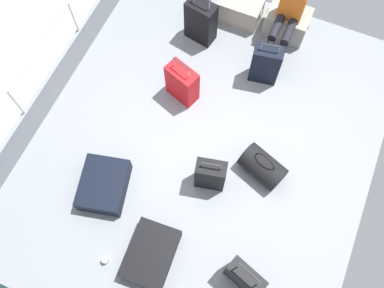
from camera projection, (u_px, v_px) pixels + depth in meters
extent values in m
cube|color=gray|center=(203.00, 144.00, 5.60)|extent=(4.40, 5.20, 0.06)
cube|color=gray|center=(58.00, 79.00, 5.70)|extent=(0.06, 5.20, 0.45)
cylinder|color=silver|center=(23.00, 111.00, 5.20)|extent=(0.04, 0.04, 1.00)
cylinder|color=silver|center=(78.00, 28.00, 5.69)|extent=(0.04, 0.04, 1.00)
cylinder|color=silver|center=(38.00, 44.00, 4.98)|extent=(0.04, 4.16, 0.04)
cube|color=#9E9989|center=(240.00, 10.00, 6.20)|extent=(0.62, 0.39, 0.37)
torus|color=tan|center=(221.00, 0.00, 6.18)|extent=(0.02, 0.12, 0.12)
torus|color=tan|center=(261.00, 13.00, 6.09)|extent=(0.02, 0.12, 0.12)
cube|color=gray|center=(287.00, 22.00, 6.08)|extent=(0.61, 0.44, 0.42)
torus|color=tan|center=(268.00, 12.00, 6.05)|extent=(0.02, 0.12, 0.12)
torus|color=tan|center=(309.00, 26.00, 5.96)|extent=(0.02, 0.12, 0.12)
cube|color=orange|center=(293.00, 4.00, 5.65)|extent=(0.34, 0.20, 0.48)
cylinder|color=black|center=(289.00, 32.00, 5.72)|extent=(0.12, 0.40, 0.12)
cylinder|color=black|center=(281.00, 53.00, 5.87)|extent=(0.11, 0.11, 0.42)
cylinder|color=black|center=(277.00, 27.00, 5.74)|extent=(0.12, 0.40, 0.12)
cylinder|color=black|center=(269.00, 49.00, 5.90)|extent=(0.11, 0.11, 0.42)
cube|color=black|center=(104.00, 185.00, 5.21)|extent=(0.70, 0.79, 0.26)
cube|color=green|center=(110.00, 159.00, 5.32)|extent=(0.05, 0.02, 0.08)
cube|color=red|center=(182.00, 83.00, 5.59)|extent=(0.48, 0.36, 0.59)
cylinder|color=#A5A8AD|center=(174.00, 62.00, 5.27)|extent=(0.02, 0.02, 0.17)
cylinder|color=#A5A8AD|center=(189.00, 74.00, 5.20)|extent=(0.02, 0.02, 0.17)
cylinder|color=#2D2D2D|center=(181.00, 64.00, 5.16)|extent=(0.27, 0.11, 0.02)
cube|color=white|center=(188.00, 70.00, 5.44)|extent=(0.05, 0.02, 0.08)
cube|color=black|center=(265.00, 64.00, 5.67)|extent=(0.42, 0.28, 0.64)
cylinder|color=#A5A8AD|center=(261.00, 46.00, 5.34)|extent=(0.02, 0.02, 0.11)
cylinder|color=#A5A8AD|center=(279.00, 50.00, 5.32)|extent=(0.02, 0.02, 0.11)
cylinder|color=#2D2D2D|center=(271.00, 45.00, 5.27)|extent=(0.25, 0.06, 0.02)
cube|color=silver|center=(269.00, 49.00, 5.54)|extent=(0.05, 0.01, 0.08)
cube|color=black|center=(210.00, 175.00, 5.11)|extent=(0.41, 0.28, 0.56)
cylinder|color=#A5A8AD|center=(202.00, 164.00, 4.81)|extent=(0.02, 0.02, 0.09)
cylinder|color=#A5A8AD|center=(221.00, 168.00, 4.80)|extent=(0.02, 0.02, 0.09)
cylinder|color=#2D2D2D|center=(212.00, 165.00, 4.77)|extent=(0.24, 0.07, 0.02)
cube|color=white|center=(212.00, 165.00, 5.08)|extent=(0.05, 0.02, 0.08)
cube|color=black|center=(151.00, 254.00, 4.91)|extent=(0.57, 0.77, 0.21)
cube|color=white|center=(162.00, 224.00, 5.02)|extent=(0.05, 0.01, 0.08)
cube|color=black|center=(245.00, 278.00, 4.65)|extent=(0.48, 0.31, 0.55)
cylinder|color=#A5A8AD|center=(239.00, 265.00, 4.33)|extent=(0.02, 0.02, 0.21)
cylinder|color=#A5A8AD|center=(259.00, 283.00, 4.26)|extent=(0.02, 0.02, 0.21)
cylinder|color=#2D2D2D|center=(250.00, 273.00, 4.20)|extent=(0.28, 0.11, 0.02)
cube|color=white|center=(252.00, 270.00, 4.55)|extent=(0.05, 0.02, 0.08)
cube|color=black|center=(201.00, 21.00, 5.92)|extent=(0.46, 0.31, 0.69)
cylinder|color=#A5A8AD|center=(209.00, 5.00, 5.51)|extent=(0.02, 0.02, 0.16)
cube|color=silver|center=(206.00, 13.00, 5.91)|extent=(0.05, 0.01, 0.08)
cylinder|color=black|center=(263.00, 167.00, 5.26)|extent=(0.64, 0.52, 0.35)
torus|color=black|center=(265.00, 162.00, 5.09)|extent=(0.28, 0.12, 0.29)
cylinder|color=white|center=(105.00, 260.00, 4.94)|extent=(0.08, 0.08, 0.10)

